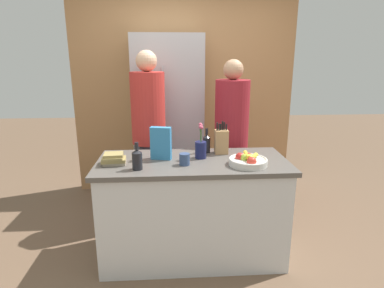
{
  "coord_description": "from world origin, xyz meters",
  "views": [
    {
      "loc": [
        -0.18,
        -2.57,
        1.74
      ],
      "look_at": [
        0.0,
        0.09,
        1.01
      ],
      "focal_mm": 30.0,
      "sensor_mm": 36.0,
      "label": 1
    }
  ],
  "objects": [
    {
      "name": "ground_plane",
      "position": [
        0.0,
        0.0,
        0.0
      ],
      "size": [
        14.0,
        14.0,
        0.0
      ],
      "primitive_type": "plane",
      "color": "brown"
    },
    {
      "name": "coffee_mug",
      "position": [
        -0.07,
        -0.11,
        0.94
      ],
      "size": [
        0.09,
        0.11,
        0.1
      ],
      "color": "#334770",
      "rests_on": "kitchen_island"
    },
    {
      "name": "bottle_vinegar",
      "position": [
        0.14,
        0.23,
        0.98
      ],
      "size": [
        0.07,
        0.07,
        0.22
      ],
      "color": "black",
      "rests_on": "kitchen_island"
    },
    {
      "name": "knife_block",
      "position": [
        0.27,
        0.19,
        1.01
      ],
      "size": [
        0.12,
        0.1,
        0.3
      ],
      "color": "tan",
      "rests_on": "kitchen_island"
    },
    {
      "name": "kitchen_island",
      "position": [
        0.0,
        0.0,
        0.45
      ],
      "size": [
        1.61,
        0.72,
        0.89
      ],
      "color": "silver",
      "rests_on": "ground_plane"
    },
    {
      "name": "person_at_sink",
      "position": [
        -0.41,
        0.7,
        1.02
      ],
      "size": [
        0.35,
        0.35,
        1.81
      ],
      "rotation": [
        0.0,
        0.0,
        0.43
      ],
      "color": "#383842",
      "rests_on": "ground_plane"
    },
    {
      "name": "person_in_blue",
      "position": [
        0.44,
        0.63,
        0.97
      ],
      "size": [
        0.35,
        0.35,
        1.72
      ],
      "rotation": [
        0.0,
        0.0,
        0.04
      ],
      "color": "#383842",
      "rests_on": "ground_plane"
    },
    {
      "name": "flower_vase",
      "position": [
        0.07,
        0.06,
        0.98
      ],
      "size": [
        0.1,
        0.1,
        0.31
      ],
      "color": "#191E4C",
      "rests_on": "kitchen_island"
    },
    {
      "name": "back_wall_wood",
      "position": [
        0.0,
        1.62,
        1.3
      ],
      "size": [
        2.81,
        0.12,
        2.6
      ],
      "color": "#AD7A4C",
      "rests_on": "ground_plane"
    },
    {
      "name": "bottle_oil",
      "position": [
        -0.44,
        -0.19,
        0.98
      ],
      "size": [
        0.08,
        0.08,
        0.22
      ],
      "color": "black",
      "rests_on": "kitchen_island"
    },
    {
      "name": "cereal_box",
      "position": [
        -0.27,
        0.06,
        1.03
      ],
      "size": [
        0.18,
        0.1,
        0.28
      ],
      "color": "teal",
      "rests_on": "kitchen_island"
    },
    {
      "name": "fruit_bowl",
      "position": [
        0.44,
        -0.15,
        0.93
      ],
      "size": [
        0.31,
        0.31,
        0.1
      ],
      "color": "silver",
      "rests_on": "kitchen_island"
    },
    {
      "name": "refrigerator",
      "position": [
        -0.2,
        1.26,
        0.99
      ],
      "size": [
        0.81,
        0.63,
        1.99
      ],
      "color": "#B7B7BC",
      "rests_on": "ground_plane"
    },
    {
      "name": "book_stack",
      "position": [
        -0.65,
        -0.06,
        0.94
      ],
      "size": [
        0.2,
        0.16,
        0.09
      ],
      "color": "#B7A88E",
      "rests_on": "kitchen_island"
    }
  ]
}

